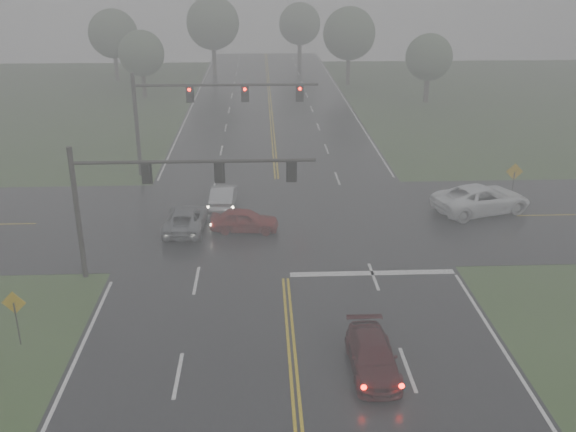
{
  "coord_description": "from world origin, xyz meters",
  "views": [
    {
      "loc": [
        -1.15,
        -15.0,
        14.96
      ],
      "look_at": [
        0.22,
        16.0,
        2.64
      ],
      "focal_mm": 40.0,
      "sensor_mm": 36.0,
      "label": 1
    }
  ],
  "objects_px": {
    "sedan_silver": "(224,206)",
    "pickup_white": "(480,212)",
    "sedan_red": "(245,231)",
    "sedan_maroon": "(372,370)",
    "signal_gantry_near": "(149,187)",
    "signal_gantry_far": "(192,104)",
    "car_grey": "(186,230)"
  },
  "relations": [
    {
      "from": "sedan_red",
      "to": "signal_gantry_near",
      "type": "xyz_separation_m",
      "value": [
        -4.42,
        -5.59,
        4.79
      ]
    },
    {
      "from": "sedan_silver",
      "to": "signal_gantry_far",
      "type": "distance_m",
      "value": 9.13
    },
    {
      "from": "sedan_maroon",
      "to": "signal_gantry_near",
      "type": "bearing_deg",
      "value": 137.54
    },
    {
      "from": "sedan_silver",
      "to": "pickup_white",
      "type": "distance_m",
      "value": 16.59
    },
    {
      "from": "pickup_white",
      "to": "signal_gantry_near",
      "type": "height_order",
      "value": "signal_gantry_near"
    },
    {
      "from": "sedan_red",
      "to": "car_grey",
      "type": "bearing_deg",
      "value": 89.54
    },
    {
      "from": "sedan_silver",
      "to": "pickup_white",
      "type": "xyz_separation_m",
      "value": [
        16.5,
        -1.73,
        0.0
      ]
    },
    {
      "from": "sedan_maroon",
      "to": "sedan_red",
      "type": "height_order",
      "value": "sedan_red"
    },
    {
      "from": "sedan_red",
      "to": "car_grey",
      "type": "distance_m",
      "value": 3.53
    },
    {
      "from": "car_grey",
      "to": "signal_gantry_near",
      "type": "bearing_deg",
      "value": 83.6
    },
    {
      "from": "car_grey",
      "to": "signal_gantry_far",
      "type": "relative_size",
      "value": 0.37
    },
    {
      "from": "sedan_red",
      "to": "signal_gantry_near",
      "type": "relative_size",
      "value": 0.34
    },
    {
      "from": "sedan_silver",
      "to": "sedan_maroon",
      "type": "bearing_deg",
      "value": 112.97
    },
    {
      "from": "sedan_red",
      "to": "signal_gantry_far",
      "type": "height_order",
      "value": "signal_gantry_far"
    },
    {
      "from": "sedan_silver",
      "to": "signal_gantry_near",
      "type": "relative_size",
      "value": 0.36
    },
    {
      "from": "sedan_maroon",
      "to": "signal_gantry_far",
      "type": "distance_m",
      "value": 27.58
    },
    {
      "from": "sedan_red",
      "to": "sedan_maroon",
      "type": "bearing_deg",
      "value": -154.95
    },
    {
      "from": "signal_gantry_near",
      "to": "signal_gantry_far",
      "type": "height_order",
      "value": "signal_gantry_far"
    },
    {
      "from": "sedan_maroon",
      "to": "pickup_white",
      "type": "bearing_deg",
      "value": 59.09
    },
    {
      "from": "sedan_maroon",
      "to": "pickup_white",
      "type": "xyz_separation_m",
      "value": [
        9.8,
        16.74,
        0.0
      ]
    },
    {
      "from": "signal_gantry_near",
      "to": "sedan_maroon",
      "type": "bearing_deg",
      "value": -41.9
    },
    {
      "from": "car_grey",
      "to": "pickup_white",
      "type": "xyz_separation_m",
      "value": [
        18.57,
        2.16,
        0.0
      ]
    },
    {
      "from": "signal_gantry_far",
      "to": "pickup_white",
      "type": "bearing_deg",
      "value": -24.72
    },
    {
      "from": "sedan_maroon",
      "to": "car_grey",
      "type": "height_order",
      "value": "car_grey"
    },
    {
      "from": "sedan_maroon",
      "to": "sedan_red",
      "type": "distance_m",
      "value": 15.2
    },
    {
      "from": "sedan_silver",
      "to": "signal_gantry_near",
      "type": "height_order",
      "value": "signal_gantry_near"
    },
    {
      "from": "pickup_white",
      "to": "sedan_maroon",
      "type": "bearing_deg",
      "value": 131.91
    },
    {
      "from": "sedan_silver",
      "to": "car_grey",
      "type": "height_order",
      "value": "sedan_silver"
    },
    {
      "from": "sedan_red",
      "to": "signal_gantry_near",
      "type": "bearing_deg",
      "value": 146.49
    },
    {
      "from": "signal_gantry_far",
      "to": "signal_gantry_near",
      "type": "bearing_deg",
      "value": -91.8
    },
    {
      "from": "sedan_maroon",
      "to": "sedan_red",
      "type": "bearing_deg",
      "value": 109.66
    },
    {
      "from": "signal_gantry_near",
      "to": "signal_gantry_far",
      "type": "distance_m",
      "value": 16.81
    }
  ]
}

